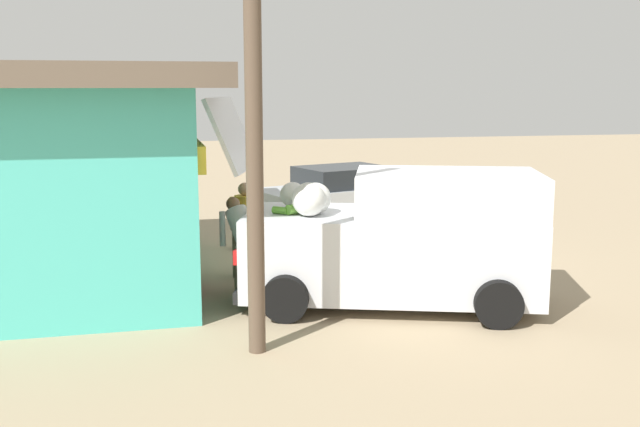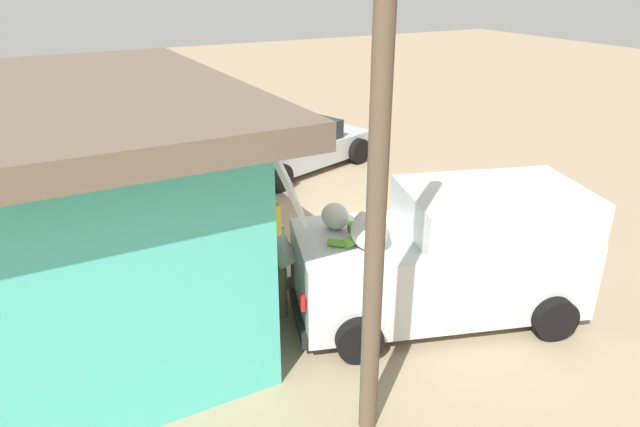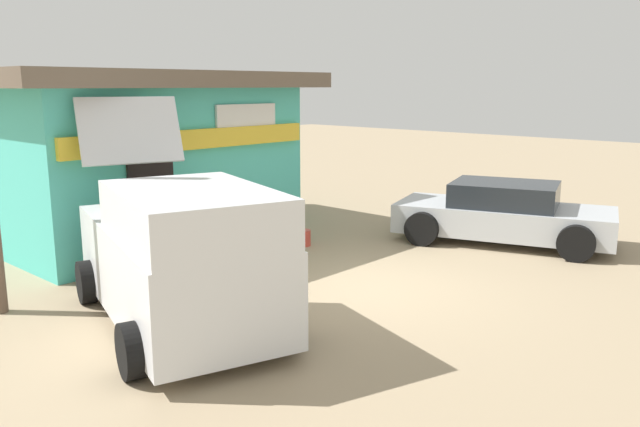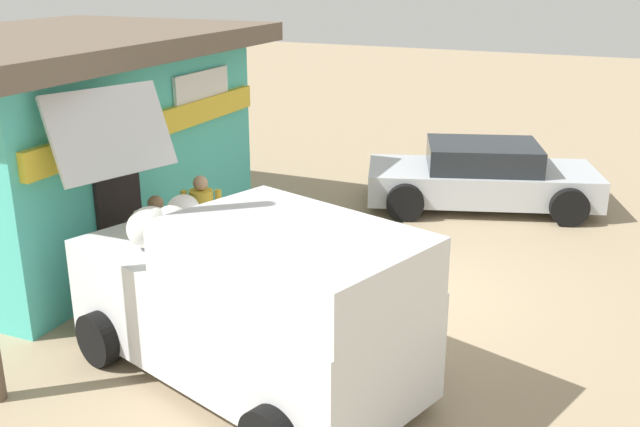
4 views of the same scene
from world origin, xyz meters
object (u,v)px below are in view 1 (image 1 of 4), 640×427
at_px(parked_sedan, 343,193).
at_px(paint_bucket, 242,241).
at_px(storefront_bar, 69,173).
at_px(unloaded_banana_pile, 171,282).
at_px(vendor_standing, 245,222).
at_px(customer_bending, 243,237).
at_px(delivery_van, 400,239).

relative_size(parked_sedan, paint_bucket, 14.35).
xyz_separation_m(storefront_bar, unloaded_banana_pile, (-1.33, -1.49, -1.51)).
relative_size(parked_sedan, vendor_standing, 2.90).
height_order(storefront_bar, parked_sedan, storefront_bar).
bearing_deg(unloaded_banana_pile, vendor_standing, -48.80).
xyz_separation_m(storefront_bar, customer_bending, (-1.16, -2.58, -0.91)).
height_order(customer_bending, unloaded_banana_pile, customer_bending).
xyz_separation_m(vendor_standing, customer_bending, (-0.91, 0.14, -0.05)).
relative_size(parked_sedan, customer_bending, 3.16).
height_order(storefront_bar, customer_bending, storefront_bar).
relative_size(customer_bending, unloaded_banana_pile, 1.50).
relative_size(delivery_van, paint_bucket, 15.38).
xyz_separation_m(storefront_bar, paint_bucket, (1.76, -2.88, -1.60)).
distance_m(delivery_van, vendor_standing, 2.86).
distance_m(customer_bending, unloaded_banana_pile, 1.25).
bearing_deg(customer_bending, parked_sedan, -27.36).
bearing_deg(unloaded_banana_pile, delivery_van, -107.69).
distance_m(parked_sedan, unloaded_banana_pile, 7.32).
xyz_separation_m(storefront_bar, vendor_standing, (-0.25, -2.72, -0.86)).
bearing_deg(paint_bucket, storefront_bar, 121.38).
distance_m(storefront_bar, vendor_standing, 2.86).
bearing_deg(delivery_van, customer_bending, 60.57).
bearing_deg(parked_sedan, paint_bucket, 137.22).
bearing_deg(unloaded_banana_pile, parked_sedan, -34.32).
relative_size(storefront_bar, customer_bending, 4.59).
height_order(delivery_van, customer_bending, delivery_van).
bearing_deg(unloaded_banana_pile, customer_bending, -81.17).
bearing_deg(storefront_bar, parked_sedan, -50.01).
bearing_deg(parked_sedan, storefront_bar, 129.99).
bearing_deg(paint_bucket, parked_sedan, -42.78).
distance_m(storefront_bar, delivery_van, 5.29).
relative_size(unloaded_banana_pile, paint_bucket, 3.03).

